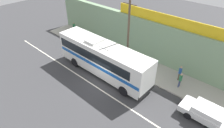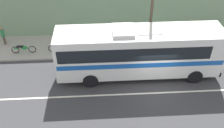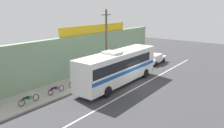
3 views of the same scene
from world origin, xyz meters
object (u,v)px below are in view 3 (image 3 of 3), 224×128
object	(u,v)px
intercity_bus	(118,66)
pedestrian_by_curb	(129,59)
motorcycle_green	(29,99)
utility_pole	(106,43)
motorcycle_purple	(75,82)
pedestrian_far_left	(121,58)
parked_car	(155,58)
motorcycle_black	(56,89)

from	to	relation	value
intercity_bus	pedestrian_by_curb	bearing A→B (deg)	24.60
intercity_bus	motorcycle_green	size ratio (longest dim) A/B	5.80
utility_pole	pedestrian_by_curb	xyz separation A→B (m)	(6.01, 0.75, -3.07)
motorcycle_purple	pedestrian_far_left	size ratio (longest dim) A/B	1.11
parked_car	pedestrian_by_curb	size ratio (longest dim) A/B	2.80
intercity_bus	motorcycle_purple	bearing A→B (deg)	137.37
intercity_bus	motorcycle_green	distance (m)	9.34
motorcycle_purple	pedestrian_by_curb	world-z (taller)	pedestrian_by_curb
pedestrian_far_left	parked_car	bearing A→B (deg)	-38.99
motorcycle_black	motorcycle_purple	size ratio (longest dim) A/B	1.02
utility_pole	pedestrian_by_curb	bearing A→B (deg)	7.12
intercity_bus	motorcycle_purple	distance (m)	4.75
intercity_bus	motorcycle_black	size ratio (longest dim) A/B	5.94
intercity_bus	pedestrian_by_curb	xyz separation A→B (m)	(7.29, 3.34, -1.01)
utility_pole	pedestrian_by_curb	size ratio (longest dim) A/B	4.85
motorcycle_black	motorcycle_purple	distance (m)	2.52
motorcycle_purple	pedestrian_far_left	world-z (taller)	pedestrian_far_left
intercity_bus	motorcycle_black	world-z (taller)	intercity_bus
motorcycle_black	motorcycle_purple	world-z (taller)	same
parked_car	motorcycle_purple	world-z (taller)	parked_car
intercity_bus	utility_pole	xyz separation A→B (m)	(1.28, 2.59, 2.07)
pedestrian_far_left	pedestrian_by_curb	bearing A→B (deg)	-62.67
parked_car	utility_pole	bearing A→B (deg)	170.99
utility_pole	motorcycle_black	bearing A→B (deg)	176.40
pedestrian_far_left	motorcycle_black	bearing A→B (deg)	-174.02
parked_car	pedestrian_by_curb	bearing A→B (deg)	147.32
utility_pole	pedestrian_far_left	bearing A→B (deg)	17.88
motorcycle_green	motorcycle_purple	size ratio (longest dim) A/B	1.05
intercity_bus	motorcycle_purple	xyz separation A→B (m)	(-3.31, 3.05, -1.50)
utility_pole	pedestrian_by_curb	world-z (taller)	utility_pole
motorcycle_green	motorcycle_purple	xyz separation A→B (m)	(5.40, 0.03, 0.00)
pedestrian_far_left	pedestrian_by_curb	world-z (taller)	pedestrian_far_left
intercity_bus	motorcycle_black	xyz separation A→B (m)	(-5.83, 3.04, -1.50)
motorcycle_black	pedestrian_far_left	size ratio (longest dim) A/B	1.14
parked_car	motorcycle_green	bearing A→B (deg)	174.32
motorcycle_black	utility_pole	bearing A→B (deg)	-3.60
motorcycle_black	motorcycle_green	distance (m)	2.87
parked_car	motorcycle_black	world-z (taller)	parked_car
intercity_bus	parked_car	bearing A→B (deg)	5.68
utility_pole	motorcycle_green	xyz separation A→B (m)	(-9.99, 0.43, -3.57)
utility_pole	motorcycle_green	world-z (taller)	utility_pole
motorcycle_green	pedestrian_by_curb	bearing A→B (deg)	1.15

